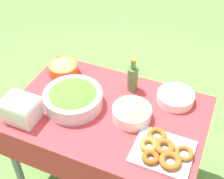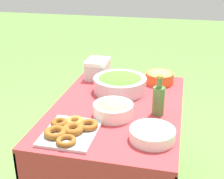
# 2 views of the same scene
# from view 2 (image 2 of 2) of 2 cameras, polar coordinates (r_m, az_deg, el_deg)

# --- Properties ---
(picnic_table) EXTENTS (1.18, 0.78, 0.70)m
(picnic_table) POSITION_cam_2_polar(r_m,az_deg,el_deg) (1.99, 1.01, -5.59)
(picnic_table) COLOR #B73338
(picnic_table) RESTS_ON ground_plane
(salad_bowl) EXTENTS (0.36, 0.36, 0.12)m
(salad_bowl) POSITION_cam_2_polar(r_m,az_deg,el_deg) (2.12, 1.46, 1.23)
(salad_bowl) COLOR silver
(salad_bowl) RESTS_ON picnic_table
(pasta_bowl) EXTENTS (0.23, 0.23, 0.10)m
(pasta_bowl) POSITION_cam_2_polar(r_m,az_deg,el_deg) (1.79, 0.23, -3.51)
(pasta_bowl) COLOR white
(pasta_bowl) RESTS_ON picnic_table
(donut_platter) EXTENTS (0.34, 0.30, 0.05)m
(donut_platter) POSITION_cam_2_polar(r_m,az_deg,el_deg) (1.64, -7.71, -7.35)
(donut_platter) COLOR silver
(donut_platter) RESTS_ON picnic_table
(plate_stack) EXTENTS (0.23, 0.23, 0.06)m
(plate_stack) POSITION_cam_2_polar(r_m,az_deg,el_deg) (1.59, 7.37, -8.13)
(plate_stack) COLOR white
(plate_stack) RESTS_ON picnic_table
(olive_oil_bottle) EXTENTS (0.07, 0.07, 0.24)m
(olive_oil_bottle) POSITION_cam_2_polar(r_m,az_deg,el_deg) (1.82, 8.50, -1.77)
(olive_oil_bottle) COLOR #4C7238
(olive_oil_bottle) RESTS_ON picnic_table
(fruit_bowl) EXTENTS (0.20, 0.20, 0.10)m
(fruit_bowl) POSITION_cam_2_polar(r_m,az_deg,el_deg) (2.29, 8.71, 2.33)
(fruit_bowl) COLOR #E05B28
(fruit_bowl) RESTS_ON picnic_table
(cooler_box) EXTENTS (0.20, 0.16, 0.14)m
(cooler_box) POSITION_cam_2_polar(r_m,az_deg,el_deg) (2.36, -2.64, 3.83)
(cooler_box) COLOR silver
(cooler_box) RESTS_ON picnic_table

